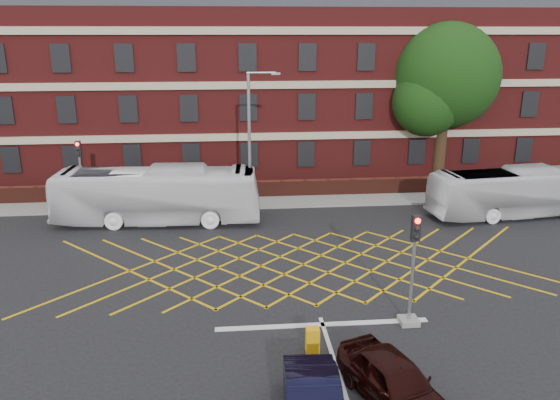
{
  "coord_description": "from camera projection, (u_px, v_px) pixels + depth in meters",
  "views": [
    {
      "loc": [
        -3.21,
        -21.33,
        10.49
      ],
      "look_at": [
        -1.15,
        1.5,
        3.36
      ],
      "focal_mm": 35.0,
      "sensor_mm": 36.0,
      "label": 1
    }
  ],
  "objects": [
    {
      "name": "ground",
      "position": [
        309.0,
        283.0,
        23.67
      ],
      "size": [
        120.0,
        120.0,
        0.0
      ],
      "primitive_type": "plane",
      "color": "black",
      "rests_on": "ground"
    },
    {
      "name": "victorian_building",
      "position": [
        274.0,
        67.0,
        42.29
      ],
      "size": [
        51.0,
        12.17,
        20.4
      ],
      "color": "maroon",
      "rests_on": "ground"
    },
    {
      "name": "boundary_wall",
      "position": [
        282.0,
        189.0,
        35.87
      ],
      "size": [
        56.0,
        0.5,
        1.1
      ],
      "primitive_type": "cube",
      "color": "#471A12",
      "rests_on": "ground"
    },
    {
      "name": "far_pavement",
      "position": [
        283.0,
        200.0,
        35.07
      ],
      "size": [
        60.0,
        3.0,
        0.12
      ],
      "primitive_type": "cube",
      "color": "slate",
      "rests_on": "ground"
    },
    {
      "name": "box_junction_hatching",
      "position": [
        303.0,
        264.0,
        25.57
      ],
      "size": [
        8.22,
        8.22,
        0.02
      ],
      "primitive_type": "cube",
      "rotation": [
        0.0,
        0.0,
        0.79
      ],
      "color": "#CC990C",
      "rests_on": "ground"
    },
    {
      "name": "stop_line",
      "position": [
        323.0,
        325.0,
        20.34
      ],
      "size": [
        8.0,
        0.3,
        0.02
      ],
      "primitive_type": "cube",
      "color": "silver",
      "rests_on": "ground"
    },
    {
      "name": "bus_left",
      "position": [
        157.0,
        195.0,
        30.8
      ],
      "size": [
        11.7,
        3.35,
        3.22
      ],
      "primitive_type": "imported",
      "rotation": [
        0.0,
        0.0,
        1.51
      ],
      "color": "white",
      "rests_on": "ground"
    },
    {
      "name": "bus_right",
      "position": [
        515.0,
        192.0,
        31.95
      ],
      "size": [
        10.52,
        3.49,
        2.88
      ],
      "primitive_type": "imported",
      "rotation": [
        0.0,
        0.0,
        1.68
      ],
      "color": "silver",
      "rests_on": "ground"
    },
    {
      "name": "car_maroon",
      "position": [
        395.0,
        382.0,
        15.83
      ],
      "size": [
        3.11,
        4.69,
        1.48
      ],
      "primitive_type": "imported",
      "rotation": [
        0.0,
        0.0,
        0.34
      ],
      "color": "black",
      "rests_on": "ground"
    },
    {
      "name": "deciduous_tree",
      "position": [
        445.0,
        84.0,
        37.83
      ],
      "size": [
        7.56,
        7.3,
        11.16
      ],
      "color": "black",
      "rests_on": "ground"
    },
    {
      "name": "traffic_light_near",
      "position": [
        412.0,
        280.0,
        19.92
      ],
      "size": [
        0.7,
        0.7,
        4.27
      ],
      "color": "slate",
      "rests_on": "ground"
    },
    {
      "name": "traffic_light_far",
      "position": [
        82.0,
        182.0,
        32.83
      ],
      "size": [
        0.7,
        0.7,
        4.27
      ],
      "color": "slate",
      "rests_on": "ground"
    },
    {
      "name": "street_lamp",
      "position": [
        251.0,
        170.0,
        31.34
      ],
      "size": [
        2.25,
        1.0,
        8.36
      ],
      "color": "slate",
      "rests_on": "ground"
    },
    {
      "name": "direction_signs",
      "position": [
        65.0,
        188.0,
        32.98
      ],
      "size": [
        1.1,
        0.16,
        2.2
      ],
      "color": "gray",
      "rests_on": "ground"
    },
    {
      "name": "utility_cabinet",
      "position": [
        313.0,
        340.0,
        18.5
      ],
      "size": [
        0.45,
        0.37,
        0.9
      ],
      "primitive_type": "cube",
      "color": "#E29E0D",
      "rests_on": "ground"
    }
  ]
}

